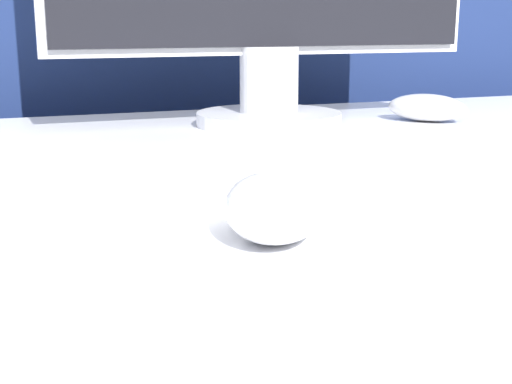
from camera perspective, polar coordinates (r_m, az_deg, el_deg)
partition_panel at (r=1.39m, az=-13.34°, el=0.12°), size 5.00×0.03×1.10m
computer_mouse_near at (r=0.52m, az=1.41°, el=-1.13°), size 0.11×0.14×0.05m
keyboard at (r=0.67m, az=-12.52°, el=0.88°), size 0.40×0.14×0.02m
computer_mouse_far at (r=1.15m, az=13.52°, el=6.59°), size 0.13×0.14×0.04m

